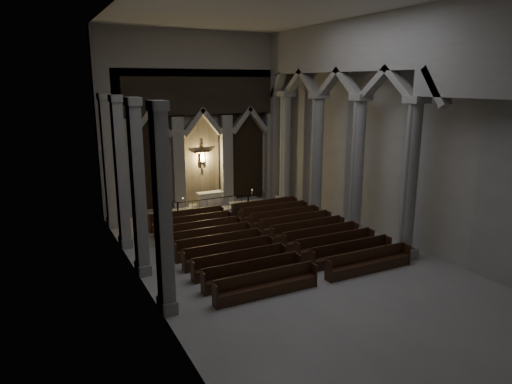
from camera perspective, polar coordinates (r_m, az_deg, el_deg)
room at (r=21.48m, az=3.96°, el=10.77°), size 24.00×24.10×12.00m
sanctuary_wall at (r=31.99m, az=-6.81°, el=9.85°), size 14.00×0.77×12.00m
right_arcade at (r=25.74m, az=13.22°, el=11.41°), size 1.00×24.00×12.00m
left_pilasters at (r=22.84m, az=-15.61°, el=1.12°), size 0.60×13.00×8.03m
sanctuary_step at (r=32.20m, az=-5.92°, el=-1.93°), size 8.50×2.60×0.15m
altar at (r=32.43m, az=-5.77°, el=-0.81°), size 1.85×0.74×0.94m
altar_rail at (r=31.10m, az=-5.25°, el=-1.31°), size 5.22×0.09×1.03m
candle_stand_left at (r=29.92m, az=-9.09°, el=-2.63°), size 0.23×0.23×1.39m
candle_stand_right at (r=31.72m, az=-0.50°, el=-1.51°), size 0.24×0.24×1.42m
pews at (r=24.72m, az=1.19°, el=-6.05°), size 10.08×10.85×1.04m
worshipper at (r=29.08m, az=-2.64°, el=-2.57°), size 0.43×0.31×1.12m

